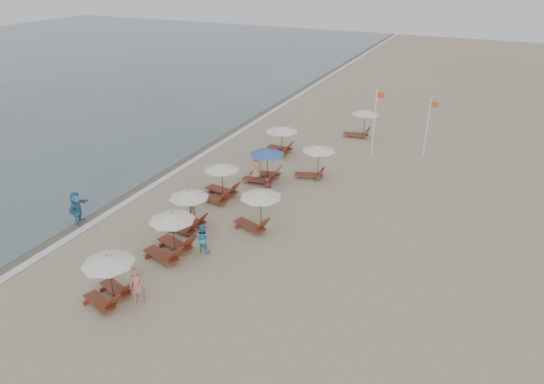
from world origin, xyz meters
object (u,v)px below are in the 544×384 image
at_px(beachgoer_far_b, 257,166).
at_px(waterline_walker, 77,208).
at_px(lounger_station_0, 107,277).
at_px(inland_station_1, 315,158).
at_px(inland_station_0, 256,206).
at_px(flag_pole_near, 375,119).
at_px(lounger_station_5, 279,139).
at_px(beachgoer_far_a, 267,191).
at_px(lounger_station_3, 218,183).
at_px(beachgoer_mid_b, 194,213).
at_px(inland_station_2, 361,121).
at_px(lounger_station_1, 169,235).
at_px(lounger_station_2, 187,209).
at_px(beachgoer_near, 137,286).
at_px(beachgoer_mid_a, 203,238).
at_px(lounger_station_4, 264,165).

xyz_separation_m(beachgoer_far_b, waterline_walker, (-6.29, -9.31, -0.01)).
relative_size(lounger_station_0, inland_station_1, 0.93).
distance_m(inland_station_0, flag_pole_near, 13.75).
height_order(lounger_station_5, beachgoer_far_a, lounger_station_5).
height_order(lounger_station_0, lounger_station_3, same).
bearing_deg(waterline_walker, lounger_station_3, -56.22).
bearing_deg(beachgoer_mid_b, inland_station_2, -51.09).
xyz_separation_m(lounger_station_1, inland_station_2, (3.67, 20.87, 0.24)).
bearing_deg(lounger_station_3, lounger_station_2, -84.39).
bearing_deg(lounger_station_0, lounger_station_1, 86.81).
distance_m(lounger_station_3, inland_station_1, 6.80).
distance_m(inland_station_2, beachgoer_far_a, 14.03).
height_order(lounger_station_5, flag_pole_near, flag_pole_near).
height_order(lounger_station_1, beachgoer_far_b, lounger_station_1).
height_order(lounger_station_1, beachgoer_far_a, lounger_station_1).
distance_m(inland_station_2, beachgoer_mid_b, 18.55).
relative_size(lounger_station_5, inland_station_0, 0.97).
relative_size(beachgoer_near, beachgoer_mid_a, 1.15).
xyz_separation_m(lounger_station_1, inland_station_1, (3.13, 11.72, 0.31)).
xyz_separation_m(inland_station_0, waterline_walker, (-9.16, -3.55, -0.46)).
relative_size(beachgoer_mid_a, beachgoer_far_a, 0.91).
bearing_deg(inland_station_0, lounger_station_4, 112.09).
bearing_deg(lounger_station_4, beachgoer_mid_b, -95.82).
distance_m(lounger_station_5, beachgoer_far_b, 4.89).
bearing_deg(beachgoer_mid_a, lounger_station_5, -78.32).
distance_m(inland_station_0, beachgoer_far_b, 6.45).
xyz_separation_m(inland_station_1, inland_station_2, (0.54, 9.15, -0.07)).
distance_m(inland_station_1, inland_station_2, 9.16).
bearing_deg(beachgoer_mid_b, lounger_station_0, 143.01).
height_order(lounger_station_4, inland_station_2, lounger_station_4).
relative_size(lounger_station_2, inland_station_0, 0.88).
relative_size(inland_station_1, beachgoer_far_b, 1.40).
xyz_separation_m(lounger_station_1, beachgoer_mid_b, (-0.40, 2.77, -0.22)).
height_order(inland_station_0, beachgoer_mid_b, inland_station_0).
height_order(inland_station_0, waterline_walker, inland_station_0).
xyz_separation_m(lounger_station_2, beachgoer_far_a, (2.58, 4.46, -0.33)).
relative_size(lounger_station_1, inland_station_0, 0.99).
bearing_deg(inland_station_2, lounger_station_4, -106.90).
bearing_deg(beachgoer_far_a, flag_pole_near, 160.81).
bearing_deg(inland_station_2, beachgoer_far_b, -109.22).
xyz_separation_m(lounger_station_5, beachgoer_far_b, (0.57, -4.86, -0.19)).
bearing_deg(beachgoer_near, flag_pole_near, 47.99).
bearing_deg(lounger_station_0, lounger_station_2, 93.64).
xyz_separation_m(lounger_station_5, inland_station_2, (4.42, 6.20, 0.21)).
height_order(lounger_station_1, lounger_station_3, lounger_station_1).
distance_m(beachgoer_mid_a, beachgoer_far_b, 9.01).
bearing_deg(lounger_station_5, beachgoer_far_b, -83.35).
height_order(beachgoer_mid_b, beachgoer_far_a, beachgoer_mid_b).
bearing_deg(lounger_station_5, inland_station_0, -72.10).
relative_size(inland_station_2, beachgoer_far_b, 1.46).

